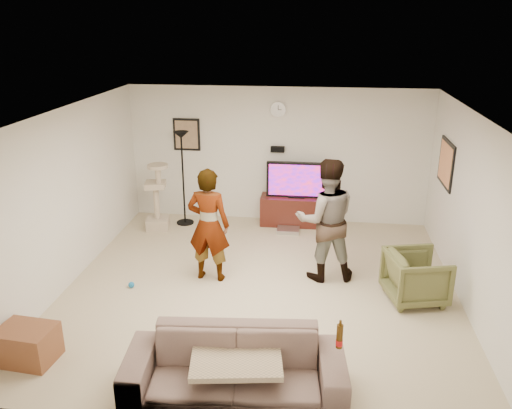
# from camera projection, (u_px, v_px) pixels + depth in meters

# --- Properties ---
(floor) EXTENTS (5.50, 5.50, 0.02)m
(floor) POSITION_uv_depth(u_px,v_px,m) (260.00, 288.00, 7.49)
(floor) COLOR tan
(floor) RESTS_ON ground
(ceiling) EXTENTS (5.50, 5.50, 0.02)m
(ceiling) POSITION_uv_depth(u_px,v_px,m) (261.00, 113.00, 6.64)
(ceiling) COLOR silver
(ceiling) RESTS_ON wall_back
(wall_back) EXTENTS (5.50, 0.04, 2.50)m
(wall_back) POSITION_uv_depth(u_px,v_px,m) (278.00, 155.00, 9.63)
(wall_back) COLOR white
(wall_back) RESTS_ON floor
(wall_front) EXTENTS (5.50, 0.04, 2.50)m
(wall_front) POSITION_uv_depth(u_px,v_px,m) (224.00, 314.00, 4.49)
(wall_front) COLOR white
(wall_front) RESTS_ON floor
(wall_left) EXTENTS (0.04, 5.50, 2.50)m
(wall_left) POSITION_uv_depth(u_px,v_px,m) (68.00, 198.00, 7.38)
(wall_left) COLOR white
(wall_left) RESTS_ON floor
(wall_right) EXTENTS (0.04, 5.50, 2.50)m
(wall_right) POSITION_uv_depth(u_px,v_px,m) (472.00, 215.00, 6.75)
(wall_right) COLOR white
(wall_right) RESTS_ON floor
(wall_clock) EXTENTS (0.26, 0.04, 0.26)m
(wall_clock) POSITION_uv_depth(u_px,v_px,m) (278.00, 109.00, 9.32)
(wall_clock) COLOR white
(wall_clock) RESTS_ON wall_back
(wall_speaker) EXTENTS (0.25, 0.10, 0.10)m
(wall_speaker) POSITION_uv_depth(u_px,v_px,m) (278.00, 149.00, 9.53)
(wall_speaker) COLOR black
(wall_speaker) RESTS_ON wall_back
(picture_back) EXTENTS (0.42, 0.03, 0.52)m
(picture_back) POSITION_uv_depth(u_px,v_px,m) (187.00, 135.00, 9.69)
(picture_back) COLOR #876D52
(picture_back) RESTS_ON wall_back
(picture_right) EXTENTS (0.03, 0.78, 0.62)m
(picture_right) POSITION_uv_depth(u_px,v_px,m) (446.00, 163.00, 8.16)
(picture_right) COLOR #E88E5A
(picture_right) RESTS_ON wall_right
(tv_stand) EXTENTS (1.30, 0.45, 0.54)m
(tv_stand) POSITION_uv_depth(u_px,v_px,m) (296.00, 211.00, 9.69)
(tv_stand) COLOR #3B150F
(tv_stand) RESTS_ON floor
(console_box) EXTENTS (0.40, 0.30, 0.07)m
(console_box) POSITION_uv_depth(u_px,v_px,m) (288.00, 230.00, 9.41)
(console_box) COLOR #B8B8BA
(console_box) RESTS_ON floor
(tv) EXTENTS (1.10, 0.08, 0.65)m
(tv) POSITION_uv_depth(u_px,v_px,m) (297.00, 180.00, 9.49)
(tv) COLOR black
(tv) RESTS_ON tv_stand
(tv_screen) EXTENTS (1.02, 0.01, 0.58)m
(tv_screen) POSITION_uv_depth(u_px,v_px,m) (297.00, 180.00, 9.45)
(tv_screen) COLOR #3B0FD0
(tv_screen) RESTS_ON tv
(floor_lamp) EXTENTS (0.32, 0.32, 1.73)m
(floor_lamp) POSITION_uv_depth(u_px,v_px,m) (183.00, 179.00, 9.55)
(floor_lamp) COLOR black
(floor_lamp) RESTS_ON floor
(cat_tree) EXTENTS (0.46, 0.46, 1.24)m
(cat_tree) POSITION_uv_depth(u_px,v_px,m) (156.00, 196.00, 9.38)
(cat_tree) COLOR #B5A58C
(cat_tree) RESTS_ON floor
(person_left) EXTENTS (0.65, 0.46, 1.69)m
(person_left) POSITION_uv_depth(u_px,v_px,m) (209.00, 225.00, 7.49)
(person_left) COLOR #B5B5B5
(person_left) RESTS_ON floor
(person_right) EXTENTS (0.99, 0.84, 1.82)m
(person_right) POSITION_uv_depth(u_px,v_px,m) (326.00, 220.00, 7.50)
(person_right) COLOR #265373
(person_right) RESTS_ON floor
(sofa) EXTENTS (2.29, 1.06, 0.65)m
(sofa) POSITION_uv_depth(u_px,v_px,m) (235.00, 367.00, 5.27)
(sofa) COLOR brown
(sofa) RESTS_ON floor
(throw_blanket) EXTENTS (0.99, 0.82, 0.06)m
(throw_blanket) POSITION_uv_depth(u_px,v_px,m) (236.00, 358.00, 5.23)
(throw_blanket) COLOR tan
(throw_blanket) RESTS_ON sofa
(beer_bottle) EXTENTS (0.06, 0.06, 0.25)m
(beer_bottle) POSITION_uv_depth(u_px,v_px,m) (340.00, 336.00, 5.00)
(beer_bottle) COLOR #412607
(beer_bottle) RESTS_ON sofa
(armchair) EXTENTS (0.91, 0.90, 0.69)m
(armchair) POSITION_uv_depth(u_px,v_px,m) (416.00, 277.00, 7.06)
(armchair) COLOR brown
(armchair) RESTS_ON floor
(side_table) EXTENTS (0.66, 0.52, 0.41)m
(side_table) POSITION_uv_depth(u_px,v_px,m) (27.00, 344.00, 5.85)
(side_table) COLOR brown
(side_table) RESTS_ON floor
(toy_ball) EXTENTS (0.09, 0.09, 0.09)m
(toy_ball) POSITION_uv_depth(u_px,v_px,m) (131.00, 285.00, 7.48)
(toy_ball) COLOR #176DAF
(toy_ball) RESTS_ON floor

